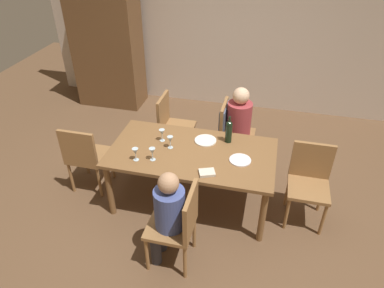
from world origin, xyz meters
The scene contains 19 objects.
ground_plane centered at (0.00, 0.00, 0.00)m, with size 10.00×10.00×0.00m, color brown.
rear_room_partition centered at (0.00, 2.69, 1.35)m, with size 6.40×0.12×2.70m, color beige.
armoire_cabinet centered at (-2.02, 2.24, 1.10)m, with size 1.18×0.62×2.18m.
dining_table centered at (0.00, 0.00, 0.66)m, with size 1.85×0.99×0.74m.
chair_near centered at (0.09, -0.87, 0.53)m, with size 0.44×0.44×0.92m.
chair_far_right centered at (0.29, 0.87, 0.59)m, with size 0.46×0.44×0.92m.
chair_far_left centered at (-0.50, 0.87, 0.53)m, with size 0.44×0.44×0.92m.
chair_right_end centered at (1.30, 0.09, 0.53)m, with size 0.44×0.44×0.92m.
chair_left_end centered at (-1.30, -0.09, 0.53)m, with size 0.44×0.44×0.92m.
person_woman_host centered at (-0.03, -0.87, 0.64)m, with size 0.33×0.29×1.10m.
person_man_bearded centered at (0.44, 0.87, 0.67)m, with size 0.37×0.32×1.16m.
wine_bottle_tall_green centered at (0.36, 0.29, 0.88)m, with size 0.08×0.08×0.33m.
wine_glass_near_left centered at (-0.55, -0.30, 0.84)m, with size 0.07×0.07×0.15m.
wine_glass_centre centered at (-0.37, -0.25, 0.84)m, with size 0.07×0.07×0.15m.
wine_glass_near_right centered at (-0.39, 0.13, 0.84)m, with size 0.07×0.07×0.15m.
wine_glass_far centered at (-0.25, 0.01, 0.84)m, with size 0.07×0.07×0.15m.
dinner_plate_host centered at (0.54, -0.04, 0.75)m, with size 0.23×0.23×0.01m, color white.
dinner_plate_guest_left centered at (0.10, 0.24, 0.75)m, with size 0.25×0.25×0.01m, color white.
folded_napkin centered at (0.24, -0.35, 0.75)m, with size 0.16×0.12×0.03m, color beige.
Camera 1 is at (0.75, -3.10, 3.01)m, focal length 32.84 mm.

